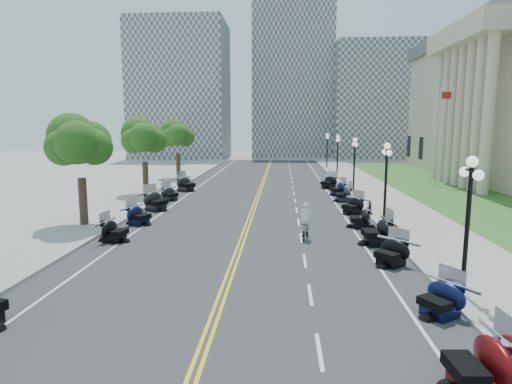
{
  "coord_description": "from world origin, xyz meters",
  "views": [
    {
      "loc": [
        2.15,
        -22.98,
        6.09
      ],
      "look_at": [
        0.48,
        3.6,
        2.0
      ],
      "focal_mm": 30.0,
      "sensor_mm": 36.0,
      "label": 1
    }
  ],
  "objects": [
    {
      "name": "street_lamp_1",
      "position": [
        8.6,
        -8.0,
        2.6
      ],
      "size": [
        0.5,
        1.2,
        4.9
      ],
      "primitive_type": null,
      "color": "black",
      "rests_on": "sidewalk_north"
    },
    {
      "name": "motorcycle_n_5",
      "position": [
        7.06,
        -1.1,
        0.77
      ],
      "size": [
        2.41,
        2.41,
        1.54
      ],
      "primitive_type": null,
      "rotation": [
        0.0,
        0.0,
        -1.47
      ],
      "color": "black",
      "rests_on": "road"
    },
    {
      "name": "distant_block_c",
      "position": [
        22.0,
        65.0,
        11.0
      ],
      "size": [
        20.0,
        14.0,
        22.0
      ],
      "primitive_type": "cube",
      "color": "gray",
      "rests_on": "ground"
    },
    {
      "name": "motorcycle_s_8",
      "position": [
        -7.18,
        11.51,
        0.62
      ],
      "size": [
        2.49,
        2.49,
        1.24
      ],
      "primitive_type": null,
      "rotation": [
        0.0,
        0.0,
        0.9
      ],
      "color": "black",
      "rests_on": "road"
    },
    {
      "name": "tree_3",
      "position": [
        -10.0,
        14.0,
        4.75
      ],
      "size": [
        4.8,
        4.8,
        9.2
      ],
      "primitive_type": null,
      "color": "#235619",
      "rests_on": "sidewalk_south"
    },
    {
      "name": "motorcycle_n_10",
      "position": [
        6.72,
        19.4,
        0.69
      ],
      "size": [
        2.8,
        2.8,
        1.39
      ],
      "primitive_type": null,
      "rotation": [
        0.0,
        0.0,
        -0.83
      ],
      "color": "black",
      "rests_on": "road"
    },
    {
      "name": "motorcycle_s_7",
      "position": [
        -7.09,
        7.27,
        0.77
      ],
      "size": [
        3.02,
        3.02,
        1.54
      ],
      "primitive_type": null,
      "rotation": [
        0.0,
        0.0,
        1.03
      ],
      "color": "black",
      "rests_on": "road"
    },
    {
      "name": "lawn",
      "position": [
        17.5,
        18.0,
        0.05
      ],
      "size": [
        9.0,
        60.0,
        0.1
      ],
      "primitive_type": "cube",
      "color": "#356023",
      "rests_on": "ground"
    },
    {
      "name": "lane_dash_13",
      "position": [
        3.2,
        28.0,
        0.01
      ],
      "size": [
        0.12,
        2.0,
        0.0
      ],
      "primitive_type": "cube",
      "color": "white",
      "rests_on": "road"
    },
    {
      "name": "sidewalk_north",
      "position": [
        10.5,
        10.0,
        0.07
      ],
      "size": [
        5.0,
        90.0,
        0.15
      ],
      "primitive_type": "cube",
      "color": "#9E9991",
      "rests_on": "ground"
    },
    {
      "name": "lane_dash_14",
      "position": [
        3.2,
        32.0,
        0.01
      ],
      "size": [
        0.12,
        2.0,
        0.0
      ],
      "primitive_type": "cube",
      "color": "white",
      "rests_on": "road"
    },
    {
      "name": "lane_dash_19",
      "position": [
        3.2,
        52.0,
        0.01
      ],
      "size": [
        0.12,
        2.0,
        0.0
      ],
      "primitive_type": "cube",
      "color": "white",
      "rests_on": "road"
    },
    {
      "name": "distant_block_b",
      "position": [
        4.0,
        68.0,
        15.0
      ],
      "size": [
        16.0,
        12.0,
        30.0
      ],
      "primitive_type": "cube",
      "color": "gray",
      "rests_on": "ground"
    },
    {
      "name": "motorcycle_n_7",
      "position": [
        7.08,
        6.84,
        0.66
      ],
      "size": [
        2.65,
        2.65,
        1.33
      ],
      "primitive_type": null,
      "rotation": [
        0.0,
        0.0,
        -0.93
      ],
      "color": "black",
      "rests_on": "road"
    },
    {
      "name": "flagpole",
      "position": [
        18.0,
        22.0,
        5.0
      ],
      "size": [
        1.1,
        0.2,
        10.0
      ],
      "primitive_type": null,
      "color": "silver",
      "rests_on": "ground"
    },
    {
      "name": "street_lamp_3",
      "position": [
        8.6,
        16.0,
        2.6
      ],
      "size": [
        0.5,
        1.2,
        4.9
      ],
      "primitive_type": null,
      "color": "black",
      "rests_on": "sidewalk_north"
    },
    {
      "name": "lane_dash_15",
      "position": [
        3.2,
        36.0,
        0.01
      ],
      "size": [
        0.12,
        2.0,
        0.0
      ],
      "primitive_type": "cube",
      "color": "white",
      "rests_on": "road"
    },
    {
      "name": "motorcycle_n_3",
      "position": [
        7.28,
        -9.53,
        0.63
      ],
      "size": [
        2.49,
        2.49,
        1.26
      ],
      "primitive_type": null,
      "rotation": [
        0.0,
        0.0,
        -1.0
      ],
      "color": "black",
      "rests_on": "road"
    },
    {
      "name": "lane_dash_10",
      "position": [
        3.2,
        16.0,
        0.01
      ],
      "size": [
        0.12,
        2.0,
        0.0
      ],
      "primitive_type": "cube",
      "color": "white",
      "rests_on": "road"
    },
    {
      "name": "lane_dash_11",
      "position": [
        3.2,
        20.0,
        0.01
      ],
      "size": [
        0.12,
        2.0,
        0.0
      ],
      "primitive_type": "cube",
      "color": "white",
      "rests_on": "road"
    },
    {
      "name": "road",
      "position": [
        0.0,
        10.0,
        0.0
      ],
      "size": [
        16.0,
        90.0,
        0.01
      ],
      "primitive_type": "cube",
      "color": "#333335",
      "rests_on": "ground"
    },
    {
      "name": "motorcycle_n_4",
      "position": [
        6.96,
        -4.44,
        0.65
      ],
      "size": [
        2.64,
        2.64,
        1.31
      ],
      "primitive_type": null,
      "rotation": [
        0.0,
        0.0,
        -0.84
      ],
      "color": "black",
      "rests_on": "road"
    },
    {
      "name": "tree_2",
      "position": [
        -10.0,
        2.0,
        4.75
      ],
      "size": [
        4.8,
        4.8,
        9.2
      ],
      "primitive_type": null,
      "color": "#235619",
      "rests_on": "sidewalk_south"
    },
    {
      "name": "lane_dash_9",
      "position": [
        3.2,
        12.0,
        0.01
      ],
      "size": [
        0.12,
        2.0,
        0.0
      ],
      "primitive_type": "cube",
      "color": "white",
      "rests_on": "road"
    },
    {
      "name": "street_lamp_4",
      "position": [
        8.6,
        28.0,
        2.6
      ],
      "size": [
        0.5,
        1.2,
        4.9
      ],
      "primitive_type": null,
      "color": "black",
      "rests_on": "sidewalk_north"
    },
    {
      "name": "distant_block_a",
      "position": [
        -18.0,
        62.0,
        13.0
      ],
      "size": [
        18.0,
        14.0,
        26.0
      ],
      "primitive_type": "cube",
      "color": "gray",
      "rests_on": "ground"
    },
    {
      "name": "motorcycle_n_6",
      "position": [
        6.89,
        2.7,
        0.67
      ],
      "size": [
        2.0,
        2.0,
        1.33
      ],
      "primitive_type": null,
      "rotation": [
        0.0,
        0.0,
        -1.62
      ],
      "color": "black",
      "rests_on": "road"
    },
    {
      "name": "motorcycle_s_6",
      "position": [
        -6.79,
        2.64,
        0.66
      ],
      "size": [
        2.42,
        2.42,
        1.33
      ],
      "primitive_type": null,
      "rotation": [
        0.0,
        0.0,
        1.23
      ],
      "color": "black",
      "rests_on": "road"
    },
    {
      "name": "motorcycle_n_9",
      "position": [
        7.11,
        15.06,
        0.66
      ],
      "size": [
        2.37,
        2.37,
        1.31
      ],
      "primitive_type": null,
      "rotation": [
        0.0,
        0.0,
        -1.26
      ],
      "color": "black",
      "rests_on": "road"
    },
    {
      "name": "sidewalk_south",
      "position": [
        -10.5,
        10.0,
        0.07
      ],
      "size": [
        5.0,
        90.0,
        0.15
      ],
      "primitive_type": "cube",
      "color": "#9E9991",
      "rests_on": "ground"
    },
    {
      "name": "motorcycle_s_9",
      "position": [
        -7.0,
        16.73,
        0.77
      ],
      "size": [
        3.02,
        3.02,
        1.53
      ],
      "primitive_type": null,
      "rotation": [
        0.0,
        0.0,
        1.01
      ],
      "color": "black",
      "rests_on": "road"
    },
    {
      "name": "centerline_yellow_a",
      "position": [
        -0.12,
        10.0,
        0.01
      ],
      "size": [
        0.12,
        90.0,
        0.0
      ],
      "primitive_type": "cube",
      "color": "yellow",
      "rests_on": "road"
    },
    {
      "name": "lane_dash_8",
      "position": [
        3.2,
        8.0,
        0.01
      ],
      "size": [
        0.12,
        2.0,
        0.0
      ],
      "primitive_type": "cube",
      "color": "white",
      "rests_on": "road"
    },
    {
      "name": "ground",
      "position": [
        0.0,
        0.0,
        0.0
      ],
      "size": [
        160.0,
        160.0,
        0.0
      ],
      "primitive_type": "plane",
      "color": "gray"
    },
    {
      "name": "motorcycle_n_8",
      "position": [
        7.14,
        11.85,
        0.68
      ],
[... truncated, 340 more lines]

